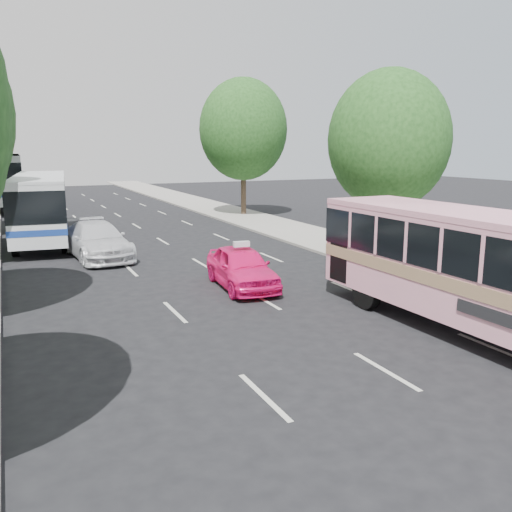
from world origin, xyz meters
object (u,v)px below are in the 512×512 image
white_pickup (97,240)px  tour_coach_rear (1,176)px  pink_bus (476,260)px  tour_coach_front (41,202)px  pink_taxi (242,267)px

white_pickup → tour_coach_rear: bearing=93.4°
white_pickup → pink_bus: bearing=-68.0°
pink_bus → tour_coach_front: size_ratio=0.87×
pink_bus → pink_taxi: pink_bus is taller
pink_bus → white_pickup: bearing=115.8°
pink_bus → tour_coach_rear: tour_coach_rear is taller
tour_coach_rear → white_pickup: bearing=-80.5°
tour_coach_front → tour_coach_rear: tour_coach_rear is taller
pink_taxi → tour_coach_rear: bearing=108.3°
tour_coach_rear → tour_coach_front: bearing=-83.5°
white_pickup → tour_coach_rear: size_ratio=0.38×
pink_bus → tour_coach_rear: (-10.80, 38.30, 0.54)m
pink_taxi → white_pickup: (-3.67, 7.22, 0.06)m
pink_taxi → tour_coach_front: bearing=118.3°
pink_bus → tour_coach_rear: bearing=104.4°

